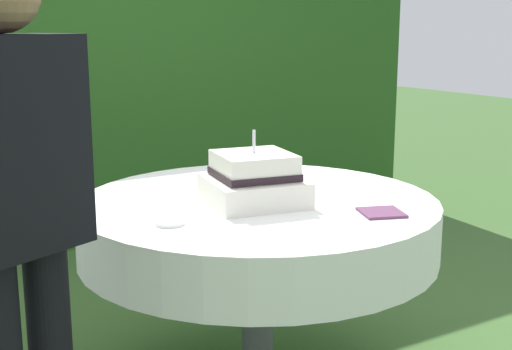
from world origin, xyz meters
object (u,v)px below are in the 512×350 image
(cake_table, at_px, (258,228))
(serving_plate_far, at_px, (238,170))
(wedding_cake, at_px, (254,180))
(napkin_stack, at_px, (381,213))
(serving_plate_left, at_px, (277,176))
(serving_plate_near, at_px, (169,223))
(standing_person, at_px, (16,221))

(cake_table, bearing_deg, serving_plate_far, 68.40)
(wedding_cake, relative_size, serving_plate_far, 2.90)
(cake_table, height_order, wedding_cake, wedding_cake)
(napkin_stack, bearing_deg, serving_plate_left, 89.48)
(serving_plate_near, xyz_separation_m, napkin_stack, (0.68, -0.27, -0.00))
(wedding_cake, bearing_deg, serving_plate_near, -166.49)
(serving_plate_near, bearing_deg, napkin_stack, -21.19)
(cake_table, xyz_separation_m, serving_plate_left, (0.26, 0.28, 0.12))
(serving_plate_far, bearing_deg, standing_person, -143.19)
(serving_plate_left, relative_size, napkin_stack, 0.90)
(napkin_stack, bearing_deg, serving_plate_near, 158.81)
(wedding_cake, bearing_deg, napkin_stack, -49.92)
(cake_table, distance_m, serving_plate_far, 0.53)
(wedding_cake, relative_size, standing_person, 0.24)
(cake_table, relative_size, serving_plate_left, 10.66)
(napkin_stack, bearing_deg, cake_table, 122.47)
(napkin_stack, xyz_separation_m, standing_person, (-1.22, 0.02, 0.15))
(cake_table, relative_size, serving_plate_near, 13.26)
(serving_plate_far, xyz_separation_m, serving_plate_left, (0.07, -0.21, 0.00))
(serving_plate_left, height_order, standing_person, standing_person)
(cake_table, distance_m, standing_person, 1.07)
(wedding_cake, bearing_deg, cake_table, 46.62)
(serving_plate_far, height_order, serving_plate_left, same)
(serving_plate_left, distance_m, napkin_stack, 0.68)
(serving_plate_near, bearing_deg, standing_person, -155.62)
(napkin_stack, relative_size, standing_person, 0.09)
(serving_plate_left, bearing_deg, serving_plate_near, -149.07)
(serving_plate_near, distance_m, serving_plate_left, 0.81)
(serving_plate_near, bearing_deg, serving_plate_far, 45.12)
(serving_plate_left, bearing_deg, cake_table, -133.72)
(serving_plate_near, distance_m, standing_person, 0.61)
(serving_plate_far, bearing_deg, wedding_cake, -113.94)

